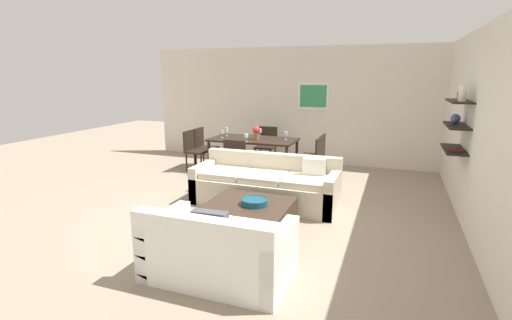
{
  "coord_description": "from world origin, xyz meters",
  "views": [
    {
      "loc": [
        2.02,
        -5.24,
        2.08
      ],
      "look_at": [
        0.0,
        0.2,
        0.75
      ],
      "focal_mm": 26.45,
      "sensor_mm": 36.0,
      "label": 1
    }
  ],
  "objects_px": {
    "loveseat_white": "(218,251)",
    "dining_table": "(253,142)",
    "dining_chair_foot": "(237,159)",
    "wine_glass_head": "(260,131)",
    "wine_glass_right_far": "(286,134)",
    "wine_glass_left_far": "(226,130)",
    "wine_glass_left_near": "(222,132)",
    "dining_chair_head": "(267,143)",
    "dining_chair_left_far": "(203,144)",
    "wine_glass_foot": "(246,136)",
    "sofa_beige": "(266,186)",
    "dining_chair_right_near": "(312,157)",
    "dining_chair_left_near": "(194,148)",
    "centerpiece_vase": "(256,132)",
    "dining_chair_right_far": "(317,153)",
    "decorative_bowl": "(255,201)",
    "coffee_table": "(248,218)"
  },
  "relations": [
    {
      "from": "coffee_table",
      "to": "centerpiece_vase",
      "type": "xyz_separation_m",
      "value": [
        -0.92,
        2.83,
        0.72
      ]
    },
    {
      "from": "dining_chair_right_far",
      "to": "wine_glass_left_far",
      "type": "height_order",
      "value": "wine_glass_left_far"
    },
    {
      "from": "wine_glass_foot",
      "to": "wine_glass_left_far",
      "type": "bearing_deg",
      "value": 142.23
    },
    {
      "from": "sofa_beige",
      "to": "coffee_table",
      "type": "height_order",
      "value": "sofa_beige"
    },
    {
      "from": "decorative_bowl",
      "to": "dining_chair_head",
      "type": "distance_m",
      "value": 3.89
    },
    {
      "from": "dining_chair_left_near",
      "to": "wine_glass_head",
      "type": "distance_m",
      "value": 1.49
    },
    {
      "from": "loveseat_white",
      "to": "dining_chair_left_far",
      "type": "relative_size",
      "value": 1.67
    },
    {
      "from": "wine_glass_left_near",
      "to": "loveseat_white",
      "type": "bearing_deg",
      "value": -65.24
    },
    {
      "from": "dining_chair_head",
      "to": "wine_glass_right_far",
      "type": "xyz_separation_m",
      "value": [
        0.67,
        -0.76,
        0.37
      ]
    },
    {
      "from": "dining_table",
      "to": "dining_chair_left_near",
      "type": "xyz_separation_m",
      "value": [
        -1.31,
        -0.21,
        -0.18
      ]
    },
    {
      "from": "dining_chair_foot",
      "to": "wine_glass_foot",
      "type": "distance_m",
      "value": 0.59
    },
    {
      "from": "wine_glass_left_far",
      "to": "wine_glass_left_near",
      "type": "distance_m",
      "value": 0.23
    },
    {
      "from": "wine_glass_foot",
      "to": "wine_glass_left_near",
      "type": "distance_m",
      "value": 0.73
    },
    {
      "from": "coffee_table",
      "to": "dining_table",
      "type": "distance_m",
      "value": 3.08
    },
    {
      "from": "loveseat_white",
      "to": "wine_glass_foot",
      "type": "bearing_deg",
      "value": 107.46
    },
    {
      "from": "decorative_bowl",
      "to": "dining_chair_head",
      "type": "xyz_separation_m",
      "value": [
        -1.1,
        3.73,
        0.08
      ]
    },
    {
      "from": "dining_table",
      "to": "dining_chair_left_far",
      "type": "distance_m",
      "value": 1.34
    },
    {
      "from": "loveseat_white",
      "to": "dining_chair_head",
      "type": "relative_size",
      "value": 1.67
    },
    {
      "from": "decorative_bowl",
      "to": "dining_chair_foot",
      "type": "distance_m",
      "value": 2.27
    },
    {
      "from": "wine_glass_head",
      "to": "wine_glass_foot",
      "type": "relative_size",
      "value": 0.98
    },
    {
      "from": "dining_table",
      "to": "dining_chair_head",
      "type": "distance_m",
      "value": 0.89
    },
    {
      "from": "loveseat_white",
      "to": "dining_chair_right_near",
      "type": "relative_size",
      "value": 1.67
    },
    {
      "from": "decorative_bowl",
      "to": "centerpiece_vase",
      "type": "distance_m",
      "value": 3.03
    },
    {
      "from": "loveseat_white",
      "to": "wine_glass_left_near",
      "type": "distance_m",
      "value": 4.4
    },
    {
      "from": "decorative_bowl",
      "to": "dining_chair_right_near",
      "type": "height_order",
      "value": "dining_chair_right_near"
    },
    {
      "from": "coffee_table",
      "to": "wine_glass_head",
      "type": "xyz_separation_m",
      "value": [
        -1.01,
        3.28,
        0.67
      ]
    },
    {
      "from": "sofa_beige",
      "to": "centerpiece_vase",
      "type": "xyz_separation_m",
      "value": [
        -0.8,
        1.69,
        0.62
      ]
    },
    {
      "from": "wine_glass_left_near",
      "to": "wine_glass_left_far",
      "type": "bearing_deg",
      "value": 90.0
    },
    {
      "from": "dining_chair_foot",
      "to": "wine_glass_foot",
      "type": "xyz_separation_m",
      "value": [
        -0.0,
        0.47,
        0.37
      ]
    },
    {
      "from": "sofa_beige",
      "to": "wine_glass_head",
      "type": "relative_size",
      "value": 14.36
    },
    {
      "from": "sofa_beige",
      "to": "dining_chair_right_near",
      "type": "relative_size",
      "value": 2.64
    },
    {
      "from": "dining_chair_foot",
      "to": "wine_glass_foot",
      "type": "height_order",
      "value": "wine_glass_foot"
    },
    {
      "from": "loveseat_white",
      "to": "dining_chair_left_near",
      "type": "bearing_deg",
      "value": 122.5
    },
    {
      "from": "sofa_beige",
      "to": "decorative_bowl",
      "type": "bearing_deg",
      "value": -79.06
    },
    {
      "from": "wine_glass_right_far",
      "to": "wine_glass_left_near",
      "type": "bearing_deg",
      "value": -170.27
    },
    {
      "from": "decorative_bowl",
      "to": "sofa_beige",
      "type": "bearing_deg",
      "value": 100.94
    },
    {
      "from": "dining_table",
      "to": "wine_glass_right_far",
      "type": "relative_size",
      "value": 10.42
    },
    {
      "from": "dining_table",
      "to": "wine_glass_left_far",
      "type": "height_order",
      "value": "wine_glass_left_far"
    },
    {
      "from": "dining_chair_head",
      "to": "wine_glass_left_near",
      "type": "bearing_deg",
      "value": -124.24
    },
    {
      "from": "wine_glass_head",
      "to": "dining_chair_head",
      "type": "bearing_deg",
      "value": 90.0
    },
    {
      "from": "dining_chair_left_near",
      "to": "dining_chair_right_far",
      "type": "distance_m",
      "value": 2.65
    },
    {
      "from": "dining_chair_right_near",
      "to": "centerpiece_vase",
      "type": "distance_m",
      "value": 1.3
    },
    {
      "from": "coffee_table",
      "to": "dining_table",
      "type": "relative_size",
      "value": 0.61
    },
    {
      "from": "wine_glass_head",
      "to": "wine_glass_right_far",
      "type": "height_order",
      "value": "wine_glass_right_far"
    },
    {
      "from": "loveseat_white",
      "to": "dining_chair_foot",
      "type": "xyz_separation_m",
      "value": [
        -1.15,
        3.21,
        0.21
      ]
    },
    {
      "from": "wine_glass_left_far",
      "to": "wine_glass_foot",
      "type": "relative_size",
      "value": 1.15
    },
    {
      "from": "sofa_beige",
      "to": "coffee_table",
      "type": "xyz_separation_m",
      "value": [
        0.13,
        -1.14,
        -0.1
      ]
    },
    {
      "from": "loveseat_white",
      "to": "dining_table",
      "type": "relative_size",
      "value": 0.82
    },
    {
      "from": "wine_glass_head",
      "to": "dining_table",
      "type": "bearing_deg",
      "value": -90.0
    },
    {
      "from": "dining_chair_left_far",
      "to": "wine_glass_left_near",
      "type": "bearing_deg",
      "value": -27.02
    }
  ]
}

